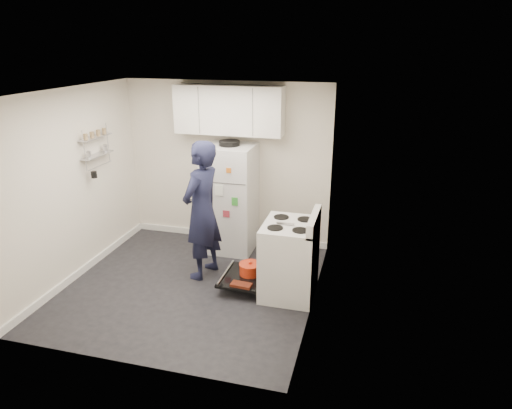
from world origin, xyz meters
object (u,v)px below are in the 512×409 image
(electric_range, at_px, (289,260))
(person, at_px, (202,211))
(open_oven_door, at_px, (246,273))
(refrigerator, at_px, (230,198))

(electric_range, xyz_separation_m, person, (-1.21, 0.19, 0.47))
(open_oven_door, bearing_deg, refrigerator, 117.19)
(open_oven_door, distance_m, person, 1.01)
(refrigerator, relative_size, person, 0.90)
(person, bearing_deg, open_oven_door, 88.72)
(electric_range, relative_size, refrigerator, 0.65)
(electric_range, relative_size, open_oven_door, 1.57)
(electric_range, xyz_separation_m, open_oven_door, (-0.56, 0.02, -0.28))
(refrigerator, height_order, person, person)
(refrigerator, bearing_deg, person, -96.30)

